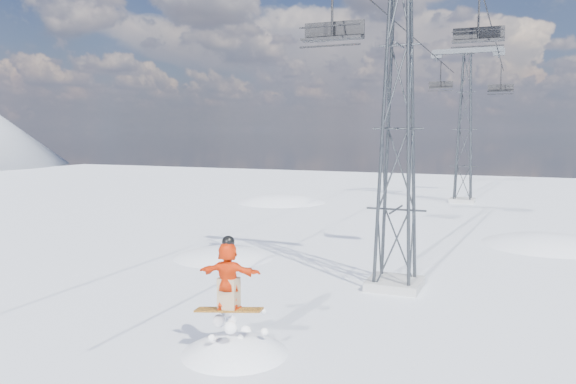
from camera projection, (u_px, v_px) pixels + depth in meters
name	position (u px, v px, depth m)	size (l,w,h in m)	color
ground	(284.00, 378.00, 12.41)	(120.00, 120.00, 0.00)	white
snow_terrain	(346.00, 374.00, 34.79)	(39.00, 37.00, 22.00)	white
lift_tower_near	(398.00, 130.00, 18.86)	(5.20, 1.80, 11.43)	#999999
lift_tower_far	(465.00, 130.00, 41.84)	(5.20, 1.80, 11.43)	#999999
haul_cables	(445.00, 25.00, 28.84)	(4.46, 51.00, 0.06)	black
lift_chair_near	(333.00, 32.00, 18.97)	(2.12, 0.61, 2.63)	black
lift_chair_mid	(478.00, 36.00, 21.11)	(1.88, 0.54, 2.33)	black
lift_chair_far	(441.00, 85.00, 44.74)	(1.87, 0.54, 2.32)	black
lift_chair_extra	(501.00, 89.00, 46.17)	(2.02, 0.58, 2.50)	black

